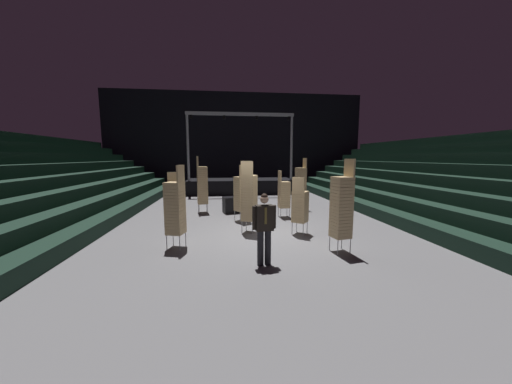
% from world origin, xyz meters
% --- Properties ---
extents(ground_plane, '(22.00, 30.00, 0.10)m').
position_xyz_m(ground_plane, '(0.00, 0.00, -0.05)').
color(ground_plane, slate).
extents(arena_end_wall, '(22.00, 0.30, 8.00)m').
position_xyz_m(arena_end_wall, '(0.00, 15.00, 4.00)').
color(arena_end_wall, black).
rests_on(arena_end_wall, ground_plane).
extents(bleacher_bank_left, '(6.00, 24.00, 3.60)m').
position_xyz_m(bleacher_bank_left, '(-8.00, 1.00, 1.80)').
color(bleacher_bank_left, black).
rests_on(bleacher_bank_left, ground_plane).
extents(bleacher_bank_right, '(6.00, 24.00, 3.60)m').
position_xyz_m(bleacher_bank_right, '(8.00, 1.00, 1.80)').
color(bleacher_bank_right, black).
rests_on(bleacher_bank_right, ground_plane).
extents(stage_riser, '(7.29, 2.76, 5.38)m').
position_xyz_m(stage_riser, '(0.00, 10.30, 0.59)').
color(stage_riser, black).
rests_on(stage_riser, ground_plane).
extents(man_with_tie, '(0.57, 0.28, 1.70)m').
position_xyz_m(man_with_tie, '(-0.17, -2.46, 0.96)').
color(man_with_tie, black).
rests_on(man_with_tie, ground_plane).
extents(chair_stack_front_left, '(0.59, 0.59, 2.39)m').
position_xyz_m(chair_stack_front_left, '(-0.27, 0.31, 1.19)').
color(chair_stack_front_left, '#B2B5BA').
rests_on(chair_stack_front_left, ground_plane).
extents(chair_stack_front_right, '(0.52, 0.52, 2.56)m').
position_xyz_m(chair_stack_front_right, '(-2.09, 3.78, 1.28)').
color(chair_stack_front_right, '#B2B5BA').
rests_on(chair_stack_front_right, ground_plane).
extents(chair_stack_mid_left, '(0.62, 0.62, 1.88)m').
position_xyz_m(chair_stack_mid_left, '(1.37, -0.09, 0.94)').
color(chair_stack_mid_left, '#B2B5BA').
rests_on(chair_stack_mid_left, ground_plane).
extents(chair_stack_mid_right, '(0.58, 0.58, 1.88)m').
position_xyz_m(chair_stack_mid_right, '(-3.24, 3.21, 0.94)').
color(chair_stack_mid_right, '#B2B5BA').
rests_on(chair_stack_mid_right, ground_plane).
extents(chair_stack_mid_centre, '(0.46, 0.46, 1.96)m').
position_xyz_m(chair_stack_mid_centre, '(1.39, 2.43, 0.98)').
color(chair_stack_mid_centre, '#B2B5BA').
rests_on(chair_stack_mid_centre, ground_plane).
extents(chair_stack_rear_left, '(0.54, 0.54, 2.31)m').
position_xyz_m(chair_stack_rear_left, '(-2.42, -1.00, 1.15)').
color(chair_stack_rear_left, '#B2B5BA').
rests_on(chair_stack_rear_left, ground_plane).
extents(chair_stack_rear_right, '(0.61, 0.61, 2.22)m').
position_xyz_m(chair_stack_rear_right, '(-0.43, 1.98, 1.11)').
color(chair_stack_rear_right, '#B2B5BA').
rests_on(chair_stack_rear_right, ground_plane).
extents(chair_stack_rear_centre, '(0.48, 0.48, 2.48)m').
position_xyz_m(chair_stack_rear_centre, '(2.58, 4.06, 1.24)').
color(chair_stack_rear_centre, '#B2B5BA').
rests_on(chair_stack_rear_centre, ground_plane).
extents(chair_stack_aisle_left, '(0.51, 0.51, 2.48)m').
position_xyz_m(chair_stack_aisle_left, '(1.97, -1.84, 1.24)').
color(chair_stack_aisle_left, '#B2B5BA').
rests_on(chair_stack_aisle_left, ground_plane).
extents(equipment_road_case, '(1.02, 0.80, 0.72)m').
position_xyz_m(equipment_road_case, '(-0.70, 3.59, 0.36)').
color(equipment_road_case, black).
rests_on(equipment_road_case, ground_plane).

